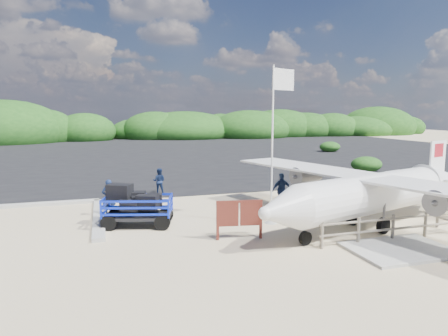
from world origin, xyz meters
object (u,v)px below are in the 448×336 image
(baggage_cart, at_px, (139,226))
(crew_b, at_px, (159,181))
(signboard, at_px, (239,239))
(flagpole, at_px, (271,223))
(crew_c, at_px, (282,190))
(crew_a, at_px, (109,198))
(aircraft_large, at_px, (300,160))

(baggage_cart, xyz_separation_m, crew_b, (1.79, 6.46, 0.76))
(crew_b, bearing_deg, signboard, 119.74)
(flagpole, xyz_separation_m, crew_c, (1.71, 2.56, 0.87))
(signboard, height_order, crew_c, crew_c)
(signboard, bearing_deg, baggage_cart, 150.00)
(flagpole, xyz_separation_m, crew_a, (-6.66, 3.24, 0.87))
(crew_a, height_order, crew_b, crew_a)
(baggage_cart, distance_m, crew_b, 6.74)
(crew_a, bearing_deg, crew_c, -174.58)
(crew_b, height_order, crew_c, crew_c)
(baggage_cart, relative_size, crew_a, 1.75)
(signboard, bearing_deg, crew_c, 58.06)
(baggage_cart, xyz_separation_m, flagpole, (5.53, -1.21, 0.00))
(flagpole, distance_m, crew_c, 3.20)
(flagpole, xyz_separation_m, signboard, (-2.04, -1.67, 0.00))
(crew_c, bearing_deg, flagpole, 59.20)
(aircraft_large, bearing_deg, crew_c, 42.78)
(crew_b, bearing_deg, crew_c, 156.30)
(crew_b, bearing_deg, baggage_cart, 93.96)
(crew_b, relative_size, crew_c, 0.88)
(baggage_cart, bearing_deg, flagpole, 3.10)
(baggage_cart, bearing_deg, signboard, -24.15)
(baggage_cart, distance_m, crew_c, 7.41)
(baggage_cart, bearing_deg, crew_a, 134.44)
(flagpole, distance_m, aircraft_large, 23.51)
(crew_a, xyz_separation_m, aircraft_large, (18.70, 16.95, -0.87))
(aircraft_large, bearing_deg, baggage_cart, 30.37)
(baggage_cart, height_order, flagpole, flagpole)
(baggage_cart, xyz_separation_m, signboard, (3.49, -2.88, 0.00))
(baggage_cart, xyz_separation_m, crew_c, (7.24, 1.35, 0.87))
(flagpole, distance_m, signboard, 2.64)
(signboard, bearing_deg, flagpole, 48.94)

